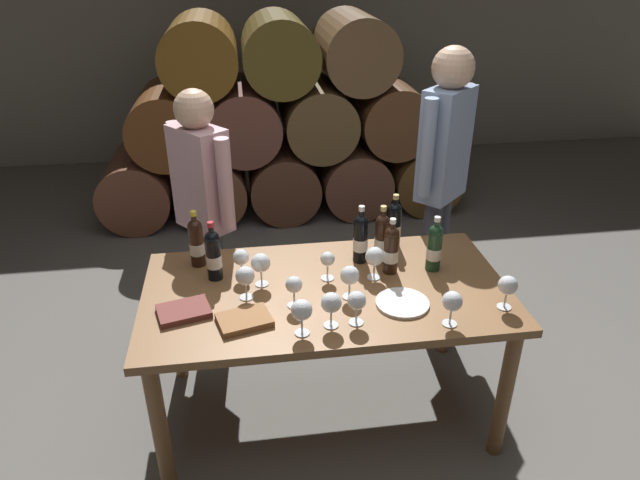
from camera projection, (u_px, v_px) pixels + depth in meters
The scene contains 28 objects.
ground_plane at pixel (325, 409), 3.01m from camera, with size 14.00×14.00×0.00m, color #66635E.
cellar_back_wall at pixel (266, 25), 6.03m from camera, with size 10.00×0.24×2.80m, color gray.
barrel_stack at pixel (281, 128), 4.93m from camera, with size 3.12×0.90×1.69m.
dining_table at pixel (326, 304), 2.70m from camera, with size 1.70×0.90×0.76m.
wine_bottle_0 at pixel (382, 237), 2.83m from camera, with size 0.07×0.07×0.30m.
wine_bottle_1 at pixel (196, 242), 2.79m from camera, with size 0.07×0.07×0.29m.
wine_bottle_2 at pixel (391, 249), 2.73m from camera, with size 0.07×0.07×0.29m.
wine_bottle_3 at pixel (361, 238), 2.82m from camera, with size 0.07×0.07×0.30m.
wine_bottle_4 at pixel (213, 254), 2.68m from camera, with size 0.07×0.07×0.30m.
wine_bottle_5 at pixel (394, 224), 2.96m from camera, with size 0.07×0.07×0.30m.
wine_bottle_6 at pixel (434, 247), 2.76m from camera, with size 0.07×0.07×0.28m.
wine_glass_0 at pixel (241, 258), 2.69m from camera, with size 0.08×0.08×0.15m.
wine_glass_1 at pixel (375, 257), 2.69m from camera, with size 0.09×0.09×0.16m.
wine_glass_2 at pixel (452, 302), 2.36m from camera, with size 0.09×0.09×0.16m.
wine_glass_3 at pixel (508, 286), 2.47m from camera, with size 0.09×0.09×0.16m.
wine_glass_4 at pixel (302, 311), 2.30m from camera, with size 0.09×0.09×0.16m.
wine_glass_5 at pixel (350, 276), 2.54m from camera, with size 0.09×0.09×0.16m.
wine_glass_6 at pixel (261, 263), 2.63m from camera, with size 0.09×0.09×0.16m.
wine_glass_7 at pixel (328, 260), 2.68m from camera, with size 0.07×0.07×0.14m.
wine_glass_8 at pixel (331, 303), 2.35m from camera, with size 0.09×0.09×0.16m.
wine_glass_9 at pixel (245, 276), 2.53m from camera, with size 0.09×0.09×0.16m.
wine_glass_10 at pixel (294, 286), 2.48m from camera, with size 0.08×0.08×0.15m.
wine_glass_11 at pixel (357, 301), 2.37m from camera, with size 0.08×0.08×0.16m.
tasting_notebook at pixel (184, 311), 2.47m from camera, with size 0.22×0.16×0.03m, color brown.
leather_ledger at pixel (244, 320), 2.41m from camera, with size 0.22×0.16×0.03m, color #936038.
serving_plate at pixel (402, 303), 2.54m from camera, with size 0.24×0.24×0.01m, color white.
sommelier_presenting at pixel (443, 166), 3.28m from camera, with size 0.38×0.36×1.72m.
taster_seated_left at pixel (203, 201), 3.14m from camera, with size 0.34×0.40×1.54m.
Camera 1 is at (-0.35, -2.21, 2.21)m, focal length 31.90 mm.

